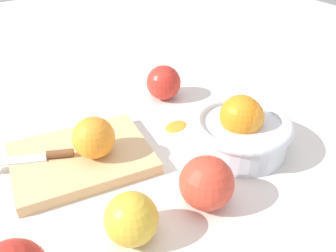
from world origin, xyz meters
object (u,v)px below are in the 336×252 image
object	(u,v)px
knife	(40,157)
apple_back_left	(207,183)
orange_on_board	(94,138)
apple_back_right_2	(131,219)
cutting_board	(82,158)
bowl	(242,129)
apple_front_left	(164,83)

from	to	relation	value
knife	apple_back_left	world-z (taller)	apple_back_left
orange_on_board	apple_back_right_2	bearing A→B (deg)	81.59
knife	apple_back_right_2	world-z (taller)	apple_back_right_2
cutting_board	orange_on_board	world-z (taller)	orange_on_board
orange_on_board	apple_back_right_2	distance (m)	0.18
orange_on_board	apple_back_left	size ratio (longest dim) A/B	0.86
cutting_board	orange_on_board	bearing A→B (deg)	139.56
bowl	knife	bearing A→B (deg)	-24.79
apple_front_left	apple_back_left	xyz separation A→B (m)	(0.13, 0.31, 0.00)
cutting_board	apple_back_left	xyz separation A→B (m)	(-0.12, 0.20, 0.03)
apple_front_left	bowl	bearing A→B (deg)	92.62
apple_back_right_2	knife	bearing A→B (deg)	-75.14
knife	apple_back_left	distance (m)	0.29
bowl	knife	xyz separation A→B (m)	(0.32, -0.15, -0.02)
cutting_board	apple_back_left	size ratio (longest dim) A/B	2.82
apple_front_left	apple_back_left	size ratio (longest dim) A/B	0.94
knife	cutting_board	bearing A→B (deg)	159.11
cutting_board	apple_back_right_2	distance (m)	0.20
apple_back_right_2	apple_back_left	distance (m)	0.13
cutting_board	apple_back_right_2	xyz separation A→B (m)	(0.01, 0.19, 0.03)
orange_on_board	knife	distance (m)	0.10
apple_front_left	apple_back_left	world-z (taller)	apple_back_left
cutting_board	apple_back_right_2	bearing A→B (deg)	88.46
apple_front_left	apple_back_left	bearing A→B (deg)	67.67
orange_on_board	apple_back_left	distance (m)	0.21
apple_back_right_2	orange_on_board	bearing A→B (deg)	-98.41
orange_on_board	apple_back_left	bearing A→B (deg)	118.75
cutting_board	apple_front_left	size ratio (longest dim) A/B	3.01
bowl	orange_on_board	world-z (taller)	bowl
apple_back_right_2	bowl	bearing A→B (deg)	-165.53
orange_on_board	knife	bearing A→B (deg)	-26.50
apple_front_left	cutting_board	bearing A→B (deg)	24.88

